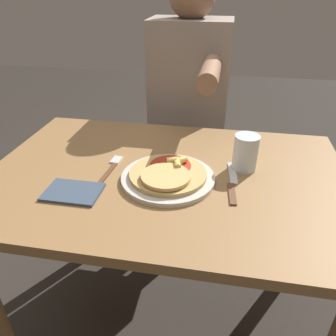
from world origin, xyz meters
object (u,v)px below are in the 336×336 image
at_px(dining_table, 166,207).
at_px(fork, 111,168).
at_px(person_diner, 189,104).
at_px(plate, 168,178).
at_px(knife, 232,183).
at_px(pizza, 168,173).
at_px(drinking_glass, 246,153).

distance_m(dining_table, fork, 0.21).
bearing_deg(person_diner, plate, -88.40).
bearing_deg(knife, plate, -175.33).
relative_size(dining_table, person_diner, 0.84).
relative_size(pizza, drinking_glass, 2.03).
height_order(dining_table, person_diner, person_diner).
xyz_separation_m(knife, person_diner, (-0.20, 0.61, 0.01)).
bearing_deg(knife, pizza, -174.12).
distance_m(dining_table, drinking_glass, 0.30).
distance_m(plate, knife, 0.18).
distance_m(knife, person_diner, 0.64).
distance_m(dining_table, knife, 0.23).
height_order(knife, drinking_glass, drinking_glass).
relative_size(knife, person_diner, 0.18).
xyz_separation_m(dining_table, knife, (0.19, -0.02, 0.13)).
height_order(plate, knife, plate).
bearing_deg(dining_table, plate, -72.11).
relative_size(dining_table, fork, 6.04).
relative_size(dining_table, plate, 3.98).
xyz_separation_m(pizza, fork, (-0.18, 0.04, -0.02)).
height_order(pizza, knife, pizza).
bearing_deg(drinking_glass, dining_table, -163.30).
xyz_separation_m(knife, drinking_glass, (0.03, 0.09, 0.05)).
bearing_deg(plate, drinking_glass, 26.22).
height_order(fork, drinking_glass, drinking_glass).
distance_m(plate, fork, 0.18).
height_order(plate, fork, plate).
height_order(dining_table, fork, fork).
distance_m(dining_table, plate, 0.14).
xyz_separation_m(plate, pizza, (0.00, -0.00, 0.02)).
distance_m(dining_table, person_diner, 0.60).
relative_size(pizza, person_diner, 0.17).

